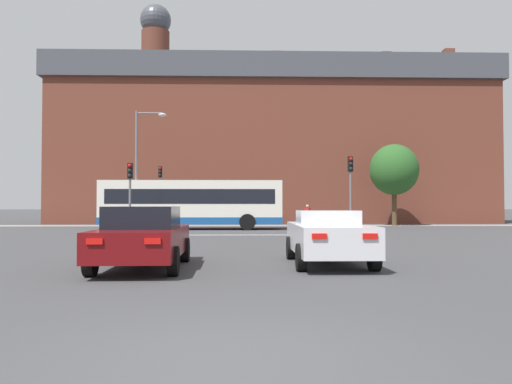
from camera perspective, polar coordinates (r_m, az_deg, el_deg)
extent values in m
plane|color=#3D3D3F|center=(5.08, -2.97, -18.80)|extent=(400.00, 400.00, 0.00)
cube|color=silver|center=(25.65, -1.86, -4.92)|extent=(9.25, 0.30, 0.01)
cube|color=gray|center=(37.67, -1.78, -3.85)|extent=(70.28, 2.50, 0.01)
cube|color=brown|center=(48.57, 1.65, 3.76)|extent=(37.85, 15.46, 12.04)
cube|color=#42444C|center=(49.73, 1.64, 11.91)|extent=(38.61, 16.08, 2.11)
cube|color=brown|center=(50.19, -17.67, 14.10)|extent=(0.90, 0.90, 1.69)
cube|color=brown|center=(54.00, -10.04, 12.92)|extent=(0.90, 0.90, 1.69)
cube|color=brown|center=(49.57, -5.26, 14.23)|extent=(0.90, 0.90, 1.69)
cube|color=brown|center=(48.06, 2.35, 14.73)|extent=(0.90, 0.90, 1.69)
cube|color=brown|center=(51.31, 8.29, 13.69)|extent=(0.90, 0.90, 1.69)
cube|color=brown|center=(49.70, 14.59, 14.23)|extent=(0.90, 0.90, 1.69)
cube|color=brown|center=(50.53, 21.12, 14.02)|extent=(0.90, 0.90, 1.69)
cylinder|color=#5B2D22|center=(51.20, -11.42, 15.26)|extent=(2.68, 2.68, 4.31)
sphere|color=#42444C|center=(52.24, -11.40, 18.70)|extent=(2.98, 2.98, 2.98)
cube|color=#600C0F|center=(12.32, -12.76, -5.54)|extent=(1.92, 4.41, 0.65)
cube|color=black|center=(12.25, -12.77, -2.83)|extent=(1.61, 2.00, 0.51)
cylinder|color=black|center=(13.84, -15.38, -6.43)|extent=(0.23, 0.64, 0.64)
cylinder|color=black|center=(13.57, -8.12, -6.56)|extent=(0.23, 0.64, 0.64)
cylinder|color=black|center=(11.22, -18.40, -7.55)|extent=(0.23, 0.64, 0.64)
cylinder|color=black|center=(10.89, -9.43, -7.79)|extent=(0.23, 0.64, 0.64)
cube|color=red|center=(10.28, -17.98, -5.39)|extent=(0.32, 0.06, 0.12)
cube|color=red|center=(10.05, -11.73, -5.52)|extent=(0.32, 0.06, 0.12)
cube|color=silver|center=(12.93, 8.26, -5.23)|extent=(1.78, 4.22, 0.71)
cube|color=silver|center=(13.01, 8.17, -2.87)|extent=(1.52, 1.27, 0.35)
cylinder|color=black|center=(14.14, 3.99, -6.37)|extent=(0.22, 0.64, 0.64)
cylinder|color=black|center=(14.39, 10.73, -6.27)|extent=(0.22, 0.64, 0.64)
cylinder|color=black|center=(11.55, 5.18, -7.45)|extent=(0.22, 0.64, 0.64)
cylinder|color=black|center=(11.86, 13.36, -7.26)|extent=(0.22, 0.64, 0.64)
cube|color=red|center=(10.74, 7.26, -5.04)|extent=(0.32, 0.05, 0.12)
cube|color=red|center=(10.95, 12.91, -4.94)|extent=(0.32, 0.05, 0.12)
cube|color=silver|center=(31.94, -7.32, -1.19)|extent=(11.32, 2.49, 2.72)
cube|color=#194C8E|center=(31.95, -7.33, -3.24)|extent=(11.34, 2.51, 0.44)
cube|color=black|center=(31.95, -7.32, -0.54)|extent=(10.41, 2.52, 0.90)
cylinder|color=black|center=(31.33, -13.96, -3.36)|extent=(1.00, 0.28, 1.00)
cylinder|color=black|center=(33.66, -13.09, -3.24)|extent=(1.00, 0.28, 1.00)
cylinder|color=black|center=(30.61, -0.99, -3.45)|extent=(1.00, 0.28, 1.00)
cylinder|color=black|center=(32.99, -1.04, -3.32)|extent=(1.00, 0.28, 1.00)
cylinder|color=slate|center=(26.44, -14.22, -1.64)|extent=(0.12, 0.12, 2.90)
cube|color=black|center=(26.50, -14.19, 2.37)|extent=(0.26, 0.20, 0.80)
sphere|color=red|center=(26.39, -14.25, 2.95)|extent=(0.17, 0.17, 0.17)
sphere|color=black|center=(26.37, -14.25, 2.39)|extent=(0.17, 0.17, 0.17)
sphere|color=black|center=(26.36, -14.26, 1.84)|extent=(0.17, 0.17, 0.17)
cylinder|color=slate|center=(37.24, -10.91, -1.09)|extent=(0.12, 0.12, 3.60)
cube|color=black|center=(37.32, -10.89, 2.29)|extent=(0.26, 0.20, 0.80)
sphere|color=red|center=(37.21, -10.92, 2.70)|extent=(0.17, 0.17, 0.17)
sphere|color=black|center=(37.20, -10.92, 2.31)|extent=(0.17, 0.17, 0.17)
sphere|color=black|center=(37.18, -10.93, 1.91)|extent=(0.17, 0.17, 0.17)
cylinder|color=slate|center=(26.98, 10.76, -1.21)|extent=(0.12, 0.12, 3.33)
cube|color=black|center=(27.07, 10.74, 3.16)|extent=(0.26, 0.20, 0.80)
sphere|color=red|center=(26.96, 10.79, 3.73)|extent=(0.17, 0.17, 0.17)
sphere|color=black|center=(26.94, 10.80, 3.19)|extent=(0.17, 0.17, 0.17)
sphere|color=black|center=(26.92, 10.80, 2.64)|extent=(0.17, 0.17, 0.17)
cylinder|color=slate|center=(31.55, -13.52, 2.44)|extent=(0.16, 0.16, 7.37)
cylinder|color=slate|center=(31.83, -12.08, 8.81)|extent=(1.58, 0.10, 0.10)
ellipsoid|color=#B2B2B7|center=(31.68, -10.66, 8.66)|extent=(0.50, 0.36, 0.22)
cylinder|color=black|center=(37.56, 5.79, -3.28)|extent=(0.13, 0.13, 0.76)
cylinder|color=black|center=(37.47, 6.02, -3.29)|extent=(0.13, 0.13, 0.76)
cube|color=#B21E23|center=(37.50, 5.90, -2.25)|extent=(0.45, 0.41, 0.60)
sphere|color=tan|center=(37.50, 5.90, -1.62)|extent=(0.23, 0.23, 0.23)
cylinder|color=brown|center=(38.72, -9.53, -3.21)|extent=(0.13, 0.13, 0.76)
cylinder|color=brown|center=(38.69, -9.78, -3.21)|extent=(0.13, 0.13, 0.76)
cube|color=#232328|center=(38.69, -9.65, -2.20)|extent=(0.45, 0.34, 0.60)
sphere|color=tan|center=(38.69, -9.65, -1.58)|extent=(0.23, 0.23, 0.23)
cylinder|color=brown|center=(38.44, -10.05, -3.13)|extent=(0.13, 0.13, 0.88)
cylinder|color=brown|center=(38.49, -9.81, -3.13)|extent=(0.13, 0.13, 0.88)
cube|color=#232328|center=(38.45, -9.92, -1.95)|extent=(0.46, 0.37, 0.70)
sphere|color=tan|center=(38.45, -9.92, -1.23)|extent=(0.27, 0.27, 0.27)
cylinder|color=#4C3823|center=(38.77, 15.53, -1.77)|extent=(0.36, 0.36, 2.67)
ellipsoid|color=#285623|center=(38.86, 15.50, 2.48)|extent=(3.64, 3.64, 3.82)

